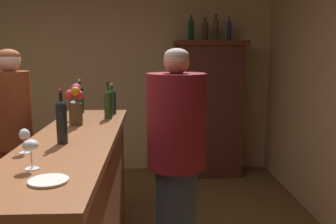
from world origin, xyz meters
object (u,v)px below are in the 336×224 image
object	(u,v)px
display_cabinet	(209,106)
cheese_plate	(49,181)
wine_bottle_syrah	(112,100)
wine_bottle_malbec	(108,103)
wine_glass_rear	(31,147)
display_bottle_left	(191,29)
wine_bottle_pinot	(62,120)
bartender	(176,160)
wine_glass_mid	(25,136)
flower_arrangement	(75,103)
display_bottle_center	(216,29)
display_bottle_midright	(229,30)
wine_bottle_riesling	(80,98)
wine_glass_front	(73,107)
display_bottle_midleft	(205,30)
bar_counter	(76,211)
patron_in_grey	(14,138)

from	to	relation	value
display_cabinet	cheese_plate	size ratio (longest dim) A/B	9.98
wine_bottle_syrah	wine_bottle_malbec	bearing A→B (deg)	-91.39
wine_glass_rear	display_bottle_left	xyz separation A→B (m)	(1.08, 2.96, 0.74)
wine_bottle_pinot	bartender	distance (m)	0.79
display_cabinet	wine_glass_mid	bearing A→B (deg)	-118.63
bartender	display_bottle_left	bearing A→B (deg)	-84.45
flower_arrangement	display_bottle_center	size ratio (longest dim) A/B	1.00
wine_bottle_pinot	display_bottle_midright	bearing A→B (deg)	58.00
wine_bottle_riesling	flower_arrangement	bearing A→B (deg)	-82.73
wine_bottle_pinot	wine_bottle_riesling	bearing A→B (deg)	95.31
wine_glass_rear	flower_arrangement	distance (m)	1.10
wine_bottle_riesling	display_bottle_midright	size ratio (longest dim) A/B	0.98
wine_bottle_syrah	wine_glass_front	bearing A→B (deg)	-135.82
wine_glass_front	display_bottle_left	bearing A→B (deg)	54.78
wine_glass_mid	cheese_plate	xyz separation A→B (m)	(0.26, -0.49, -0.09)
wine_glass_front	wine_glass_mid	xyz separation A→B (m)	(-0.06, -1.03, -0.02)
wine_bottle_pinot	wine_glass_front	xyz separation A→B (m)	(-0.10, 0.82, -0.04)
wine_glass_rear	display_cabinet	bearing A→B (deg)	65.88
flower_arrangement	display_bottle_center	xyz separation A→B (m)	(1.40, 1.86, 0.68)
display_cabinet	wine_glass_rear	size ratio (longest dim) A/B	11.81
display_cabinet	flower_arrangement	world-z (taller)	display_cabinet
wine_glass_rear	cheese_plate	world-z (taller)	wine_glass_rear
display_cabinet	wine_bottle_syrah	distance (m)	1.76
cheese_plate	display_bottle_midleft	bearing A→B (deg)	70.32
display_bottle_left	bartender	xyz separation A→B (m)	(-0.33, -2.31, -1.00)
wine_bottle_riesling	display_cabinet	bearing A→B (deg)	42.04
wine_bottle_malbec	flower_arrangement	size ratio (longest dim) A/B	0.99
wine_bottle_malbec	wine_glass_rear	size ratio (longest dim) A/B	2.15
bar_counter	display_bottle_midright	bearing A→B (deg)	56.73
wine_bottle_pinot	wine_glass_rear	size ratio (longest dim) A/B	2.29
wine_bottle_malbec	wine_glass_mid	bearing A→B (deg)	-107.78
bartender	wine_glass_rear	bearing A→B (deg)	54.90
display_cabinet	wine_bottle_syrah	bearing A→B (deg)	-129.33
cheese_plate	patron_in_grey	size ratio (longest dim) A/B	0.11
wine_bottle_syrah	bartender	bearing A→B (deg)	-61.30
flower_arrangement	display_bottle_midright	bearing A→B (deg)	49.94
bar_counter	display_cabinet	bearing A→B (deg)	61.05
wine_glass_front	display_bottle_center	xyz separation A→B (m)	(1.47, 1.64, 0.74)
bar_counter	wine_bottle_malbec	world-z (taller)	wine_bottle_malbec
wine_glass_rear	display_bottle_center	bearing A→B (deg)	64.80
wine_bottle_malbec	patron_in_grey	bearing A→B (deg)	-172.77
flower_arrangement	display_bottle_midright	xyz separation A→B (m)	(1.57, 1.86, 0.67)
display_cabinet	bar_counter	bearing A→B (deg)	-118.95
display_bottle_center	patron_in_grey	xyz separation A→B (m)	(-1.95, -1.69, -0.99)
display_bottle_center	wine_glass_front	bearing A→B (deg)	-131.91
bar_counter	display_bottle_midleft	size ratio (longest dim) A/B	8.32
cheese_plate	display_bottle_center	xyz separation A→B (m)	(1.26, 3.15, 0.84)
wine_bottle_syrah	display_bottle_left	size ratio (longest dim) A/B	0.89
flower_arrangement	display_bottle_center	distance (m)	2.43
bartender	wine_bottle_syrah	bearing A→B (deg)	-47.53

